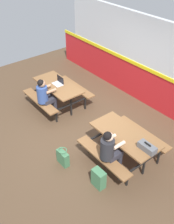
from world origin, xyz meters
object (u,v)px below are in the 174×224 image
object	(u,v)px
picnic_table_right	(124,140)
student_further	(110,149)
tote_bag_bright	(63,157)
laptop_silver	(59,82)
toolbox_grey	(147,147)
backpack_dark	(99,178)
student_nearer	(45,95)
picnic_table_left	(58,89)

from	to	relation	value
picnic_table_right	student_further	size ratio (longest dim) A/B	1.36
picnic_table_right	tote_bag_bright	size ratio (longest dim) A/B	3.82
laptop_silver	toolbox_grey	xyz separation A→B (m)	(3.43, -0.10, 0.02)
laptop_silver	backpack_dark	bearing A→B (deg)	-19.35
student_nearer	tote_bag_bright	bearing A→B (deg)	-21.00
laptop_silver	backpack_dark	xyz separation A→B (m)	(3.05, -1.07, -0.57)
picnic_table_right	backpack_dark	distance (m)	1.07
picnic_table_right	backpack_dark	xyz separation A→B (m)	(0.26, -0.98, -0.36)
picnic_table_right	laptop_silver	xyz separation A→B (m)	(-2.79, 0.09, 0.21)
picnic_table_left	backpack_dark	distance (m)	3.23
student_further	picnic_table_right	bearing A→B (deg)	101.05
picnic_table_left	backpack_dark	bearing A→B (deg)	-18.77
picnic_table_left	tote_bag_bright	xyz separation A→B (m)	(2.04, -1.26, -0.38)
student_nearer	picnic_table_right	bearing A→B (deg)	11.07
picnic_table_left	student_nearer	distance (m)	0.61
laptop_silver	picnic_table_right	bearing A→B (deg)	-1.88
student_further	laptop_silver	distance (m)	2.97
student_further	tote_bag_bright	distance (m)	1.19
picnic_table_right	laptop_silver	world-z (taller)	laptop_silver
toolbox_grey	laptop_silver	bearing A→B (deg)	178.38
picnic_table_left	laptop_silver	distance (m)	0.22
picnic_table_right	tote_bag_bright	xyz separation A→B (m)	(-0.74, -1.21, -0.38)
student_nearer	picnic_table_left	bearing A→B (deg)	109.92
picnic_table_right	backpack_dark	size ratio (longest dim) A/B	3.74
laptop_silver	toolbox_grey	bearing A→B (deg)	-1.62
student_further	backpack_dark	world-z (taller)	student_further
toolbox_grey	picnic_table_right	bearing A→B (deg)	179.52
student_nearer	student_further	world-z (taller)	same
student_further	tote_bag_bright	size ratio (longest dim) A/B	2.81
picnic_table_right	student_further	world-z (taller)	student_further
picnic_table_left	picnic_table_right	world-z (taller)	same
laptop_silver	tote_bag_bright	size ratio (longest dim) A/B	0.75
backpack_dark	laptop_silver	bearing A→B (deg)	160.65
tote_bag_bright	student_nearer	bearing A→B (deg)	159.00
laptop_silver	tote_bag_bright	xyz separation A→B (m)	(2.05, -1.30, -0.59)
tote_bag_bright	backpack_dark	bearing A→B (deg)	13.11
toolbox_grey	tote_bag_bright	world-z (taller)	toolbox_grey
laptop_silver	backpack_dark	distance (m)	3.28
picnic_table_left	tote_bag_bright	size ratio (longest dim) A/B	3.82
tote_bag_bright	student_further	bearing A→B (deg)	37.68
picnic_table_right	backpack_dark	world-z (taller)	picnic_table_right
toolbox_grey	backpack_dark	bearing A→B (deg)	-111.17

